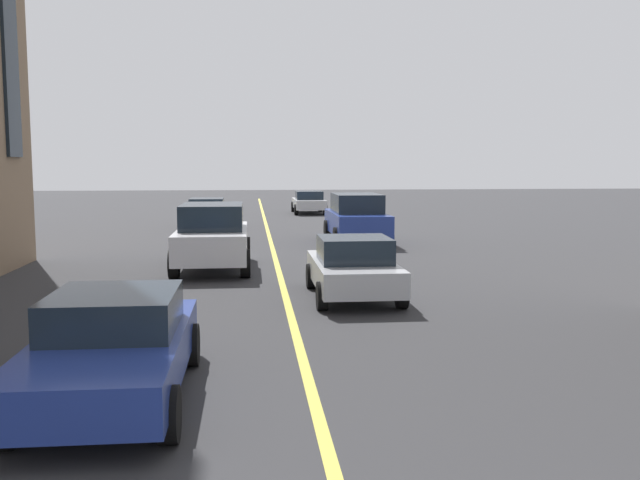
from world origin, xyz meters
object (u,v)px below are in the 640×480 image
(car_silver_mid, at_px, (309,202))
(car_blue_far, at_px, (357,218))
(car_white_trailing, at_px, (207,212))
(car_blue_parked_b, at_px, (113,346))
(car_white_near, at_px, (213,236))
(car_silver_parked_a, at_px, (353,267))

(car_silver_mid, bearing_deg, car_blue_far, -178.33)
(car_silver_mid, relative_size, car_white_trailing, 1.00)
(car_white_trailing, bearing_deg, car_silver_mid, -33.19)
(car_blue_parked_b, height_order, car_white_near, car_white_near)
(car_white_trailing, distance_m, car_silver_parked_a, 18.68)
(car_blue_parked_b, height_order, car_silver_mid, same)
(car_blue_parked_b, xyz_separation_m, car_white_trailing, (24.55, 0.29, 0.00))
(car_white_near, bearing_deg, car_blue_parked_b, 176.41)
(car_blue_parked_b, bearing_deg, car_silver_parked_a, -32.49)
(car_blue_far, bearing_deg, car_white_near, 140.14)
(car_white_trailing, height_order, car_silver_parked_a, car_silver_parked_a)
(car_silver_mid, relative_size, car_white_near, 0.94)
(car_silver_mid, xyz_separation_m, car_white_trailing, (-8.62, 5.64, 0.00))
(car_silver_mid, bearing_deg, car_silver_parked_a, 177.27)
(car_white_near, bearing_deg, car_silver_mid, -11.87)
(car_silver_mid, distance_m, car_white_trailing, 10.30)
(car_blue_far, bearing_deg, car_white_trailing, 39.53)
(car_silver_mid, distance_m, car_white_near, 22.63)
(car_white_trailing, bearing_deg, car_blue_far, -140.47)
(car_blue_parked_b, distance_m, car_silver_mid, 33.60)
(car_blue_parked_b, distance_m, car_white_near, 11.05)
(car_blue_parked_b, relative_size, car_white_trailing, 1.00)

